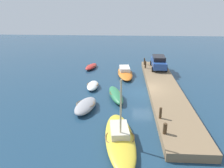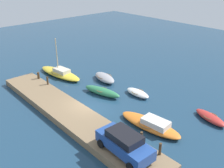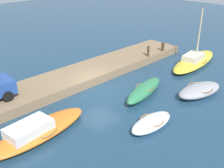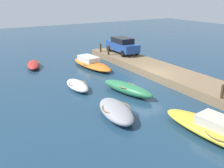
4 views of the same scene
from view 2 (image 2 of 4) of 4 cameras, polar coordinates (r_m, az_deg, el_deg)
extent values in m
plane|color=navy|center=(24.85, -5.38, -5.67)|extent=(84.00, 84.00, 0.00)
cube|color=#846B4C|center=(23.71, -9.43, -6.67)|extent=(21.62, 3.32, 0.64)
ellipsoid|color=#2D7A4C|center=(27.30, -2.26, -1.67)|extent=(4.62, 2.16, 0.77)
torus|color=olive|center=(27.21, -2.27, -1.27)|extent=(1.45, 1.45, 0.07)
ellipsoid|color=white|center=(27.29, 5.77, -2.01)|extent=(2.98, 1.27, 0.59)
torus|color=olive|center=(27.22, 5.79, -1.71)|extent=(1.31, 1.31, 0.07)
ellipsoid|color=gold|center=(32.72, -11.62, 2.36)|extent=(7.22, 2.83, 0.63)
torus|color=olive|center=(32.66, -11.64, 2.64)|extent=(2.29, 2.29, 0.07)
cube|color=beige|center=(32.26, -11.25, 2.94)|extent=(2.21, 1.47, 0.54)
cylinder|color=#C6B284|center=(32.14, -12.28, 6.29)|extent=(0.12, 0.12, 4.25)
ellipsoid|color=#939399|center=(30.66, -1.69, 1.42)|extent=(3.87, 2.23, 0.74)
torus|color=olive|center=(30.58, -1.69, 1.77)|extent=(1.94, 1.94, 0.07)
ellipsoid|color=#B72D28|center=(24.60, 21.21, -7.04)|extent=(3.45, 1.90, 0.56)
torus|color=olive|center=(24.52, 21.27, -6.73)|extent=(1.47, 1.47, 0.07)
ellipsoid|color=orange|center=(22.26, 8.47, -8.98)|extent=(6.04, 2.39, 0.59)
torus|color=olive|center=(22.17, 8.50, -8.63)|extent=(2.07, 2.07, 0.07)
cube|color=silver|center=(21.76, 9.79, -8.55)|extent=(2.39, 1.50, 0.53)
cylinder|color=#47331E|center=(30.82, -16.21, 1.85)|extent=(0.27, 0.27, 0.78)
cylinder|color=#47331E|center=(29.01, -14.28, 0.74)|extent=(0.21, 0.21, 0.90)
cylinder|color=#47331E|center=(19.29, 6.60, -11.84)|extent=(0.21, 0.21, 0.96)
cylinder|color=#47331E|center=(18.46, 10.74, -14.14)|extent=(0.20, 0.20, 0.95)
cube|color=#234793|center=(18.13, 2.77, -13.43)|extent=(4.45, 1.90, 0.83)
cube|color=black|center=(17.71, 2.82, -11.68)|extent=(2.51, 1.62, 0.55)
cylinder|color=black|center=(18.08, 8.28, -15.55)|extent=(0.65, 0.24, 0.64)
cylinder|color=black|center=(17.11, 4.14, -18.13)|extent=(0.65, 0.24, 0.64)
cylinder|color=black|center=(19.75, 1.57, -11.25)|extent=(0.65, 0.24, 0.64)
cylinder|color=black|center=(18.87, -2.51, -13.26)|extent=(0.65, 0.24, 0.64)
camera|label=1|loc=(42.23, -22.76, 18.62)|focal=35.86mm
camera|label=3|loc=(26.60, 35.64, 11.57)|focal=43.76mm
camera|label=4|loc=(41.52, -4.54, 16.79)|focal=39.98mm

